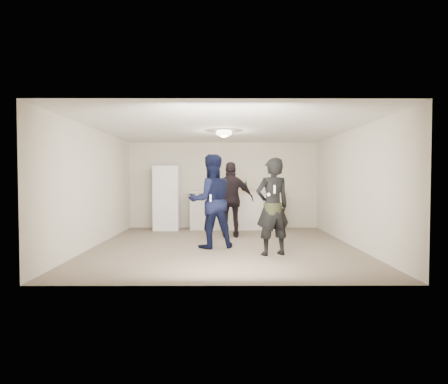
{
  "coord_description": "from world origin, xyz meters",
  "views": [
    {
      "loc": [
        -0.02,
        -7.98,
        1.44
      ],
      "look_at": [
        0.0,
        0.2,
        1.15
      ],
      "focal_mm": 30.0,
      "sensor_mm": 36.0,
      "label": 1
    }
  ],
  "objects_px": {
    "man": "(211,201)",
    "woman": "(273,207)",
    "counter": "(236,211)",
    "spectator": "(231,200)",
    "shaker": "(221,188)",
    "fridge": "(167,198)"
  },
  "relations": [
    {
      "from": "shaker",
      "to": "man",
      "type": "relative_size",
      "value": 0.09
    },
    {
      "from": "man",
      "to": "woman",
      "type": "bearing_deg",
      "value": 130.52
    },
    {
      "from": "fridge",
      "to": "woman",
      "type": "relative_size",
      "value": 0.98
    },
    {
      "from": "man",
      "to": "spectator",
      "type": "height_order",
      "value": "man"
    },
    {
      "from": "counter",
      "to": "woman",
      "type": "bearing_deg",
      "value": -81.36
    },
    {
      "from": "woman",
      "to": "spectator",
      "type": "bearing_deg",
      "value": -90.12
    },
    {
      "from": "man",
      "to": "spectator",
      "type": "xyz_separation_m",
      "value": [
        0.46,
        1.43,
        -0.04
      ]
    },
    {
      "from": "spectator",
      "to": "fridge",
      "type": "bearing_deg",
      "value": -36.24
    },
    {
      "from": "man",
      "to": "woman",
      "type": "xyz_separation_m",
      "value": [
        1.18,
        -0.76,
        -0.06
      ]
    },
    {
      "from": "counter",
      "to": "woman",
      "type": "height_order",
      "value": "woman"
    },
    {
      "from": "shaker",
      "to": "man",
      "type": "height_order",
      "value": "man"
    },
    {
      "from": "man",
      "to": "shaker",
      "type": "bearing_deg",
      "value": -110.16
    },
    {
      "from": "counter",
      "to": "spectator",
      "type": "bearing_deg",
      "value": -96.7
    },
    {
      "from": "counter",
      "to": "fridge",
      "type": "bearing_deg",
      "value": -177.96
    },
    {
      "from": "counter",
      "to": "man",
      "type": "height_order",
      "value": "man"
    },
    {
      "from": "counter",
      "to": "woman",
      "type": "xyz_separation_m",
      "value": [
        0.55,
        -3.64,
        0.39
      ]
    },
    {
      "from": "fridge",
      "to": "man",
      "type": "relative_size",
      "value": 0.92
    },
    {
      "from": "counter",
      "to": "woman",
      "type": "distance_m",
      "value": 3.7
    },
    {
      "from": "spectator",
      "to": "woman",
      "type": "bearing_deg",
      "value": 109.74
    },
    {
      "from": "shaker",
      "to": "woman",
      "type": "relative_size",
      "value": 0.09
    },
    {
      "from": "counter",
      "to": "shaker",
      "type": "xyz_separation_m",
      "value": [
        -0.45,
        0.06,
        0.65
      ]
    },
    {
      "from": "fridge",
      "to": "spectator",
      "type": "distance_m",
      "value": 2.26
    }
  ]
}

